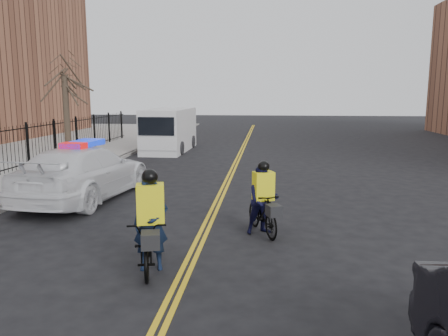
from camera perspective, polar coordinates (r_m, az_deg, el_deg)
ground at (r=9.81m, az=-3.48°, el=-10.09°), size 120.00×120.00×0.00m
center_line_left at (r=17.50m, az=0.42°, el=-1.24°), size 0.10×60.00×0.01m
center_line_right at (r=17.49m, az=0.94°, el=-1.25°), size 0.10×60.00×0.01m
sidewalk at (r=19.61m, az=-21.72°, el=-0.54°), size 3.00×60.00×0.15m
curb at (r=18.97m, az=-17.69°, el=-0.64°), size 0.20×60.00×0.15m
iron_fence at (r=20.21m, az=-25.66°, el=2.13°), size 0.12×28.00×2.00m
street_tree at (r=21.17m, az=-20.05°, el=9.68°), size 3.20×3.20×4.80m
police_cruiser at (r=14.53m, az=-17.77°, el=-0.55°), size 2.95×6.05×1.86m
cargo_van at (r=25.75m, az=-7.22°, el=4.86°), size 2.35×5.88×2.45m
cyclist_near at (r=8.47m, az=-9.46°, el=-8.62°), size 1.15×2.09×1.94m
cyclist_far at (r=10.44m, az=5.14°, el=-4.89°), size 1.13×1.80×1.77m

